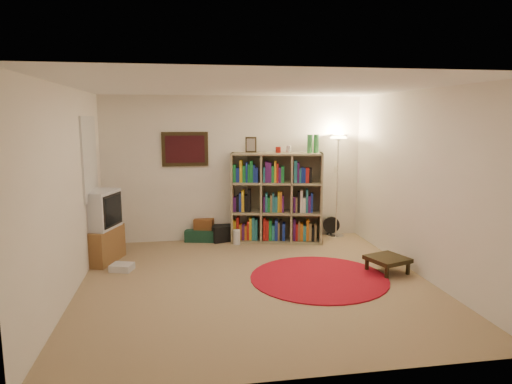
# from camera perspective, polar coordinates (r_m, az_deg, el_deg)

# --- Properties ---
(room) EXTENTS (4.54, 4.54, 2.54)m
(room) POSITION_cam_1_polar(r_m,az_deg,el_deg) (5.79, -0.61, 0.65)
(room) COLOR #977C59
(room) RESTS_ON ground
(bookshelf) EXTENTS (1.60, 0.78, 1.85)m
(bookshelf) POSITION_cam_1_polar(r_m,az_deg,el_deg) (7.85, 2.42, -0.87)
(bookshelf) COLOR gray
(bookshelf) RESTS_ON ground
(floor_lamp) EXTENTS (0.38, 0.38, 1.84)m
(floor_lamp) POSITION_cam_1_polar(r_m,az_deg,el_deg) (8.15, 10.23, 4.92)
(floor_lamp) COLOR white
(floor_lamp) RESTS_ON ground
(floor_fan) EXTENTS (0.31, 0.19, 0.35)m
(floor_fan) POSITION_cam_1_polar(r_m,az_deg,el_deg) (8.45, 9.39, -4.21)
(floor_fan) COLOR black
(floor_fan) RESTS_ON ground
(tv_stand) EXTENTS (0.72, 0.86, 1.07)m
(tv_stand) POSITION_cam_1_polar(r_m,az_deg,el_deg) (7.16, -19.19, -4.24)
(tv_stand) COLOR brown
(tv_stand) RESTS_ON ground
(dvd_box) EXTENTS (0.35, 0.32, 0.10)m
(dvd_box) POSITION_cam_1_polar(r_m,az_deg,el_deg) (6.76, -16.42, -9.01)
(dvd_box) COLOR silver
(dvd_box) RESTS_ON ground
(suitcase) EXTENTS (0.69, 0.53, 0.20)m
(suitcase) POSITION_cam_1_polar(r_m,az_deg,el_deg) (8.09, -6.50, -5.28)
(suitcase) COLOR #133526
(suitcase) RESTS_ON ground
(wicker_basket) EXTENTS (0.38, 0.31, 0.19)m
(wicker_basket) POSITION_cam_1_polar(r_m,az_deg,el_deg) (8.04, -6.51, -3.97)
(wicker_basket) COLOR brown
(wicker_basket) RESTS_ON suitcase
(duffel_bag) EXTENTS (0.48, 0.44, 0.27)m
(duffel_bag) POSITION_cam_1_polar(r_m,az_deg,el_deg) (8.02, -4.33, -5.11)
(duffel_bag) COLOR black
(duffel_bag) RESTS_ON ground
(paper_towel) EXTENTS (0.15, 0.15, 0.25)m
(paper_towel) POSITION_cam_1_polar(r_m,az_deg,el_deg) (7.77, -2.43, -5.66)
(paper_towel) COLOR silver
(paper_towel) RESTS_ON ground
(red_rug) EXTENTS (1.84, 1.84, 0.02)m
(red_rug) POSITION_cam_1_polar(r_m,az_deg,el_deg) (6.27, 7.87, -10.57)
(red_rug) COLOR maroon
(red_rug) RESTS_ON ground
(side_table) EXTENTS (0.62, 0.62, 0.22)m
(side_table) POSITION_cam_1_polar(r_m,az_deg,el_deg) (6.63, 16.11, -8.11)
(side_table) COLOR black
(side_table) RESTS_ON ground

